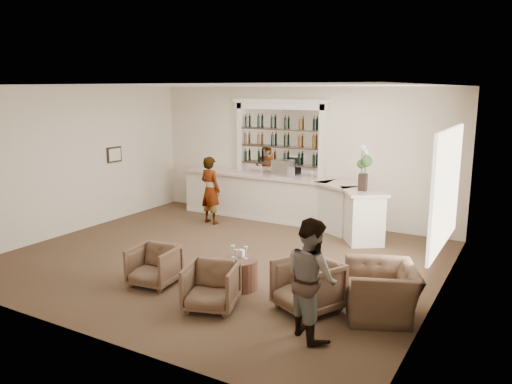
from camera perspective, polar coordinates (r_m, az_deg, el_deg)
ground at (r=9.86m, az=-3.94°, el=-7.55°), size 8.00×8.00×0.00m
room_shell at (r=9.87m, az=-1.05°, el=6.43°), size 8.04×7.02×3.32m
bar_counter at (r=12.28m, az=3.15°, el=-0.89°), size 5.72×1.80×1.14m
back_bar_alcove at (r=12.57m, az=2.69°, el=6.14°), size 2.64×0.25×3.00m
cocktail_table at (r=8.36m, az=-2.03°, el=-9.30°), size 0.64×0.64×0.50m
sommelier at (r=12.21m, az=-5.24°, el=0.22°), size 0.67×0.51×1.65m
guest at (r=6.68m, az=6.32°, el=-9.74°), size 1.00×0.96×1.62m
armchair_left at (r=8.63m, az=-11.58°, el=-8.26°), size 0.80×0.82×0.67m
armchair_center at (r=7.61m, az=-5.14°, el=-10.71°), size 0.95×0.96×0.70m
armchair_right at (r=7.54m, az=5.93°, el=-10.62°), size 1.12×1.13×0.78m
armchair_far at (r=7.61m, az=14.13°, el=-10.89°), size 1.36×1.43×0.73m
espresso_machine at (r=12.26m, az=3.09°, el=2.74°), size 0.47×0.40×0.40m
flower_vase at (r=10.68m, az=12.19°, el=3.01°), size 0.25×0.25×0.96m
wine_glass_bar_left at (r=12.51m, az=0.59°, el=2.49°), size 0.07×0.07×0.21m
wine_glass_bar_right at (r=11.79m, az=6.44°, el=1.85°), size 0.07×0.07×0.21m
wine_glass_tbl_a at (r=8.33m, az=-2.65°, el=-6.80°), size 0.07×0.07×0.21m
wine_glass_tbl_b at (r=8.26m, az=-1.16°, el=-6.95°), size 0.07×0.07×0.21m
wine_glass_tbl_c at (r=8.12m, az=-2.29°, el=-7.29°), size 0.07×0.07×0.21m
napkin_holder at (r=8.38m, az=-1.66°, el=-7.00°), size 0.08×0.08×0.12m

